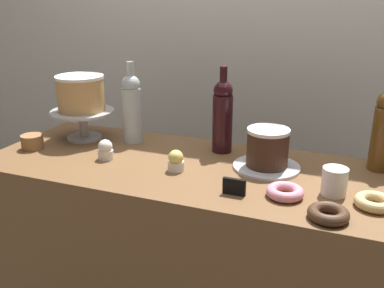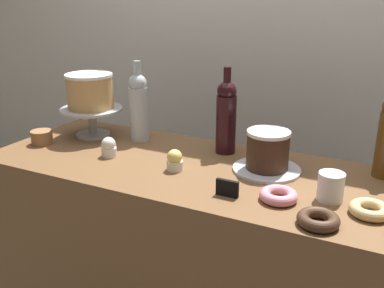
# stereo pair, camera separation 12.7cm
# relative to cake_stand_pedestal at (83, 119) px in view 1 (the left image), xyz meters

# --- Properties ---
(back_wall) EXTENTS (6.00, 0.05, 2.60)m
(back_wall) POSITION_rel_cake_stand_pedestal_xyz_m (0.53, 0.75, 0.26)
(back_wall) COLOR silver
(back_wall) RESTS_ON ground_plane
(display_counter) EXTENTS (1.51, 0.58, 0.96)m
(display_counter) POSITION_rel_cake_stand_pedestal_xyz_m (0.53, -0.11, -0.56)
(display_counter) COLOR brown
(display_counter) RESTS_ON ground_plane
(cake_stand_pedestal) EXTENTS (0.26, 0.26, 0.12)m
(cake_stand_pedestal) POSITION_rel_cake_stand_pedestal_xyz_m (0.00, 0.00, 0.00)
(cake_stand_pedestal) COLOR #B2B2B7
(cake_stand_pedestal) RESTS_ON display_counter
(white_layer_cake) EXTENTS (0.19, 0.19, 0.14)m
(white_layer_cake) POSITION_rel_cake_stand_pedestal_xyz_m (0.00, -0.00, 0.11)
(white_layer_cake) COLOR tan
(white_layer_cake) RESTS_ON cake_stand_pedestal
(silver_serving_platter) EXTENTS (0.23, 0.23, 0.01)m
(silver_serving_platter) POSITION_rel_cake_stand_pedestal_xyz_m (0.78, -0.04, -0.08)
(silver_serving_platter) COLOR silver
(silver_serving_platter) RESTS_ON display_counter
(chocolate_round_cake) EXTENTS (0.15, 0.15, 0.13)m
(chocolate_round_cake) POSITION_rel_cake_stand_pedestal_xyz_m (0.78, -0.04, -0.01)
(chocolate_round_cake) COLOR #3D2619
(chocolate_round_cake) RESTS_ON silver_serving_platter
(wine_bottle_clear) EXTENTS (0.08, 0.08, 0.33)m
(wine_bottle_clear) POSITION_rel_cake_stand_pedestal_xyz_m (0.21, 0.04, 0.06)
(wine_bottle_clear) COLOR #B2BCC1
(wine_bottle_clear) RESTS_ON display_counter
(wine_bottle_dark_red) EXTENTS (0.08, 0.08, 0.33)m
(wine_bottle_dark_red) POSITION_rel_cake_stand_pedestal_xyz_m (0.58, 0.07, 0.06)
(wine_bottle_dark_red) COLOR black
(wine_bottle_dark_red) RESTS_ON display_counter
(wine_bottle_amber) EXTENTS (0.08, 0.08, 0.33)m
(wine_bottle_amber) POSITION_rel_cake_stand_pedestal_xyz_m (1.14, 0.09, 0.06)
(wine_bottle_amber) COLOR #5B3814
(wine_bottle_amber) RESTS_ON display_counter
(cupcake_vanilla) EXTENTS (0.06, 0.06, 0.07)m
(cupcake_vanilla) POSITION_rel_cake_stand_pedestal_xyz_m (0.21, -0.17, -0.05)
(cupcake_vanilla) COLOR white
(cupcake_vanilla) RESTS_ON display_counter
(cupcake_lemon) EXTENTS (0.06, 0.06, 0.07)m
(cupcake_lemon) POSITION_rel_cake_stand_pedestal_xyz_m (0.49, -0.18, -0.05)
(cupcake_lemon) COLOR white
(cupcake_lemon) RESTS_ON display_counter
(donut_glazed) EXTENTS (0.11, 0.11, 0.03)m
(donut_glazed) POSITION_rel_cake_stand_pedestal_xyz_m (1.12, -0.22, -0.07)
(donut_glazed) COLOR #E0C17F
(donut_glazed) RESTS_ON display_counter
(donut_chocolate) EXTENTS (0.11, 0.11, 0.03)m
(donut_chocolate) POSITION_rel_cake_stand_pedestal_xyz_m (1.00, -0.33, -0.07)
(donut_chocolate) COLOR #472D1E
(donut_chocolate) RESTS_ON display_counter
(donut_pink) EXTENTS (0.11, 0.11, 0.03)m
(donut_pink) POSITION_rel_cake_stand_pedestal_xyz_m (0.87, -0.24, -0.07)
(donut_pink) COLOR pink
(donut_pink) RESTS_ON display_counter
(cookie_stack) EXTENTS (0.08, 0.08, 0.05)m
(cookie_stack) POSITION_rel_cake_stand_pedestal_xyz_m (-0.12, -0.17, -0.06)
(cookie_stack) COLOR olive
(cookie_stack) RESTS_ON display_counter
(price_sign_chalkboard) EXTENTS (0.07, 0.01, 0.05)m
(price_sign_chalkboard) POSITION_rel_cake_stand_pedestal_xyz_m (0.73, -0.28, -0.06)
(price_sign_chalkboard) COLOR black
(price_sign_chalkboard) RESTS_ON display_counter
(coffee_cup_ceramic) EXTENTS (0.08, 0.08, 0.08)m
(coffee_cup_ceramic) POSITION_rel_cake_stand_pedestal_xyz_m (1.01, -0.17, -0.04)
(coffee_cup_ceramic) COLOR white
(coffee_cup_ceramic) RESTS_ON display_counter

